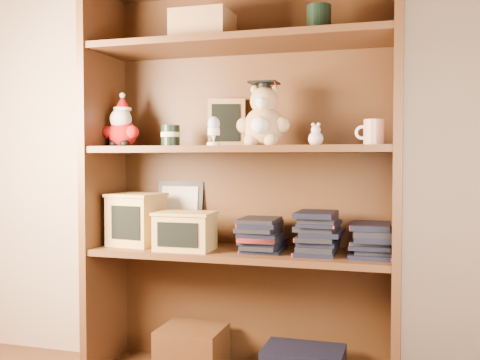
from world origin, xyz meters
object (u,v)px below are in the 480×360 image
object	(u,v)px
teacher_mug	(373,132)
treats_box	(137,219)
bookcase	(243,190)
grad_teddy_bear	(264,121)

from	to	relation	value
teacher_mug	treats_box	size ratio (longest dim) A/B	0.50
bookcase	teacher_mug	size ratio (longest dim) A/B	15.31
teacher_mug	treats_box	world-z (taller)	teacher_mug
bookcase	treats_box	xyz separation A→B (m)	(-0.44, -0.05, -0.12)
teacher_mug	treats_box	bearing A→B (deg)	-179.94
bookcase	teacher_mug	world-z (taller)	bookcase
bookcase	grad_teddy_bear	xyz separation A→B (m)	(0.10, -0.06, 0.27)
bookcase	teacher_mug	xyz separation A→B (m)	(0.50, -0.05, 0.22)
grad_teddy_bear	bookcase	bearing A→B (deg)	149.25
bookcase	treats_box	bearing A→B (deg)	-173.28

